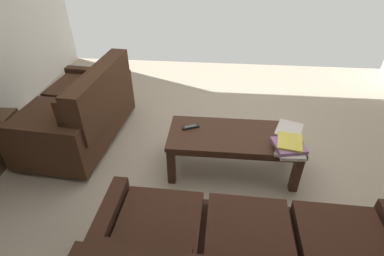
{
  "coord_description": "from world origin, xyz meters",
  "views": [
    {
      "loc": [
        0.1,
        2.3,
        1.99
      ],
      "look_at": [
        0.28,
        0.37,
        0.64
      ],
      "focal_mm": 27.47,
      "sensor_mm": 36.0,
      "label": 1
    }
  ],
  "objects_px": {
    "loveseat_near": "(81,111)",
    "book_stack": "(289,147)",
    "tv_remote": "(191,127)",
    "loose_magazine": "(289,129)",
    "coffee_table": "(234,140)"
  },
  "relations": [
    {
      "from": "loveseat_near",
      "to": "book_stack",
      "type": "height_order",
      "value": "loveseat_near"
    },
    {
      "from": "tv_remote",
      "to": "loveseat_near",
      "type": "bearing_deg",
      "value": -14.2
    },
    {
      "from": "loveseat_near",
      "to": "book_stack",
      "type": "distance_m",
      "value": 2.13
    },
    {
      "from": "loveseat_near",
      "to": "loose_magazine",
      "type": "xyz_separation_m",
      "value": [
        -2.11,
        0.24,
        0.07
      ]
    },
    {
      "from": "loveseat_near",
      "to": "tv_remote",
      "type": "height_order",
      "value": "loveseat_near"
    },
    {
      "from": "loveseat_near",
      "to": "coffee_table",
      "type": "bearing_deg",
      "value": 167.03
    },
    {
      "from": "loveseat_near",
      "to": "coffee_table",
      "type": "relative_size",
      "value": 1.18
    },
    {
      "from": "tv_remote",
      "to": "loose_magazine",
      "type": "height_order",
      "value": "tv_remote"
    },
    {
      "from": "loveseat_near",
      "to": "coffee_table",
      "type": "height_order",
      "value": "loveseat_near"
    },
    {
      "from": "coffee_table",
      "to": "loose_magazine",
      "type": "bearing_deg",
      "value": -166.13
    },
    {
      "from": "coffee_table",
      "to": "loose_magazine",
      "type": "relative_size",
      "value": 4.3
    },
    {
      "from": "tv_remote",
      "to": "loose_magazine",
      "type": "bearing_deg",
      "value": -176.27
    },
    {
      "from": "book_stack",
      "to": "tv_remote",
      "type": "xyz_separation_m",
      "value": [
        0.84,
        -0.27,
        -0.04
      ]
    },
    {
      "from": "coffee_table",
      "to": "loose_magazine",
      "type": "distance_m",
      "value": 0.53
    },
    {
      "from": "loveseat_near",
      "to": "book_stack",
      "type": "relative_size",
      "value": 4.61
    }
  ]
}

